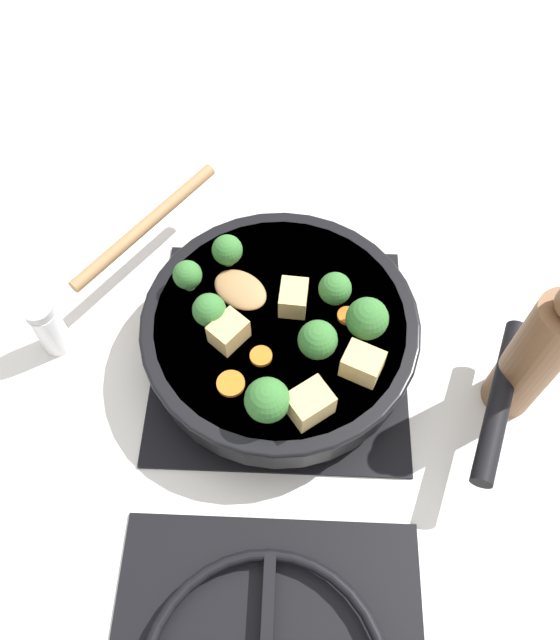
% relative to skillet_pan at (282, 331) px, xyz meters
% --- Properties ---
extents(ground_plane, '(2.40, 2.40, 0.00)m').
position_rel_skillet_pan_xyz_m(ground_plane, '(0.00, -0.00, -0.06)').
color(ground_plane, white).
extents(front_burner_grate, '(0.31, 0.31, 0.03)m').
position_rel_skillet_pan_xyz_m(front_burner_grate, '(0.00, -0.00, -0.04)').
color(front_burner_grate, black).
rests_on(front_burner_grate, ground_plane).
extents(skillet_pan, '(0.45, 0.34, 0.05)m').
position_rel_skillet_pan_xyz_m(skillet_pan, '(0.00, 0.00, 0.00)').
color(skillet_pan, black).
rests_on(skillet_pan, front_burner_grate).
extents(wooden_spoon, '(0.24, 0.23, 0.02)m').
position_rel_skillet_pan_xyz_m(wooden_spoon, '(0.12, -0.09, 0.03)').
color(wooden_spoon, '#A87A4C').
rests_on(wooden_spoon, skillet_pan).
extents(tofu_cube_center_large, '(0.05, 0.05, 0.03)m').
position_rel_skillet_pan_xyz_m(tofu_cube_center_large, '(0.06, 0.03, 0.04)').
color(tofu_cube_center_large, '#DBB770').
rests_on(tofu_cube_center_large, skillet_pan).
extents(tofu_cube_near_handle, '(0.03, 0.04, 0.03)m').
position_rel_skillet_pan_xyz_m(tofu_cube_near_handle, '(-0.01, -0.02, 0.04)').
color(tofu_cube_near_handle, '#DBB770').
rests_on(tofu_cube_near_handle, skillet_pan).
extents(tofu_cube_east_chunk, '(0.05, 0.05, 0.03)m').
position_rel_skillet_pan_xyz_m(tofu_cube_east_chunk, '(-0.09, 0.06, 0.04)').
color(tofu_cube_east_chunk, '#DBB770').
rests_on(tofu_cube_east_chunk, skillet_pan).
extents(tofu_cube_west_chunk, '(0.06, 0.05, 0.03)m').
position_rel_skillet_pan_xyz_m(tofu_cube_west_chunk, '(-0.03, 0.11, 0.04)').
color(tofu_cube_west_chunk, '#DBB770').
rests_on(tofu_cube_west_chunk, skillet_pan).
extents(broccoli_floret_near_spoon, '(0.05, 0.05, 0.05)m').
position_rel_skillet_pan_xyz_m(broccoli_floret_near_spoon, '(0.01, 0.11, 0.05)').
color(broccoli_floret_near_spoon, '#709956').
rests_on(broccoli_floret_near_spoon, skillet_pan).
extents(broccoli_floret_center_top, '(0.05, 0.05, 0.05)m').
position_rel_skillet_pan_xyz_m(broccoli_floret_center_top, '(-0.09, 0.01, 0.05)').
color(broccoli_floret_center_top, '#709956').
rests_on(broccoli_floret_center_top, skillet_pan).
extents(broccoli_floret_east_rim, '(0.04, 0.04, 0.05)m').
position_rel_skillet_pan_xyz_m(broccoli_floret_east_rim, '(-0.06, -0.03, 0.05)').
color(broccoli_floret_east_rim, '#709956').
rests_on(broccoli_floret_east_rim, skillet_pan).
extents(broccoli_floret_west_rim, '(0.04, 0.04, 0.05)m').
position_rel_skillet_pan_xyz_m(broccoli_floret_west_rim, '(-0.04, 0.04, 0.05)').
color(broccoli_floret_west_rim, '#709956').
rests_on(broccoli_floret_west_rim, skillet_pan).
extents(broccoli_floret_north_edge, '(0.03, 0.03, 0.04)m').
position_rel_skillet_pan_xyz_m(broccoli_floret_north_edge, '(0.11, -0.04, 0.05)').
color(broccoli_floret_north_edge, '#709956').
rests_on(broccoli_floret_north_edge, skillet_pan).
extents(broccoli_floret_south_cluster, '(0.04, 0.04, 0.05)m').
position_rel_skillet_pan_xyz_m(broccoli_floret_south_cluster, '(0.08, 0.00, 0.05)').
color(broccoli_floret_south_cluster, '#709956').
rests_on(broccoli_floret_south_cluster, skillet_pan).
extents(broccoli_floret_mid_floret, '(0.04, 0.04, 0.04)m').
position_rel_skillet_pan_xyz_m(broccoli_floret_mid_floret, '(0.07, -0.08, 0.05)').
color(broccoli_floret_mid_floret, '#709956').
rests_on(broccoli_floret_mid_floret, skillet_pan).
extents(carrot_slice_orange_thin, '(0.03, 0.03, 0.01)m').
position_rel_skillet_pan_xyz_m(carrot_slice_orange_thin, '(0.05, 0.08, 0.03)').
color(carrot_slice_orange_thin, orange).
rests_on(carrot_slice_orange_thin, skillet_pan).
extents(carrot_slice_near_center, '(0.02, 0.02, 0.01)m').
position_rel_skillet_pan_xyz_m(carrot_slice_near_center, '(0.02, 0.05, 0.03)').
color(carrot_slice_near_center, orange).
rests_on(carrot_slice_near_center, skillet_pan).
extents(carrot_slice_edge_slice, '(0.02, 0.02, 0.01)m').
position_rel_skillet_pan_xyz_m(carrot_slice_edge_slice, '(-0.07, -0.01, 0.03)').
color(carrot_slice_edge_slice, orange).
rests_on(carrot_slice_edge_slice, skillet_pan).
extents(pepper_mill, '(0.06, 0.06, 0.23)m').
position_rel_skillet_pan_xyz_m(pepper_mill, '(-0.27, 0.05, 0.05)').
color(pepper_mill, brown).
rests_on(pepper_mill, ground_plane).
extents(salt_shaker, '(0.04, 0.04, 0.09)m').
position_rel_skillet_pan_xyz_m(salt_shaker, '(0.28, -0.00, -0.01)').
color(salt_shaker, white).
rests_on(salt_shaker, ground_plane).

